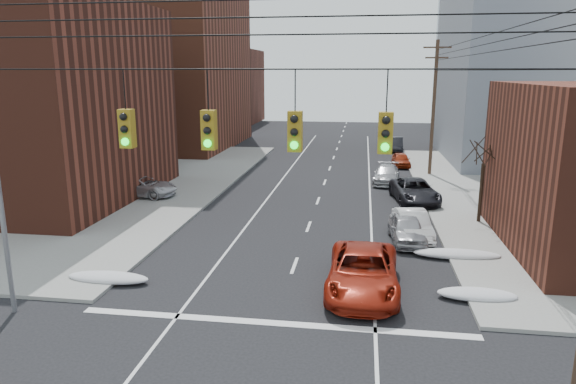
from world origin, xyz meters
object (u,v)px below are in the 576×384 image
(parked_car_a, at_px, (407,229))
(lot_car_a, at_px, (126,181))
(lot_car_d, at_px, (85,168))
(lot_car_b, at_px, (142,186))
(lot_car_c, at_px, (23,198))
(parked_car_b, at_px, (412,225))
(parked_car_f, at_px, (395,144))
(parked_car_d, at_px, (387,174))
(red_pickup, at_px, (363,271))
(parked_car_e, at_px, (401,160))
(parked_car_c, at_px, (415,191))

(parked_car_a, xyz_separation_m, lot_car_a, (-19.27, 8.49, 0.12))
(lot_car_d, bearing_deg, lot_car_b, -118.67)
(lot_car_a, height_order, lot_car_c, lot_car_c)
(parked_car_b, distance_m, parked_car_f, 30.66)
(parked_car_d, xyz_separation_m, lot_car_a, (-18.83, -5.80, 0.14))
(red_pickup, bearing_deg, parked_car_e, 84.08)
(parked_car_f, bearing_deg, parked_car_d, -93.63)
(lot_car_b, bearing_deg, lot_car_d, 56.11)
(parked_car_c, distance_m, lot_car_d, 26.52)
(red_pickup, relative_size, lot_car_a, 1.45)
(lot_car_c, bearing_deg, parked_car_b, -82.35)
(parked_car_a, distance_m, parked_car_f, 31.42)
(parked_car_a, distance_m, parked_car_e, 21.77)
(parked_car_a, relative_size, lot_car_c, 0.77)
(red_pickup, bearing_deg, lot_car_b, 139.47)
(parked_car_c, distance_m, parked_car_d, 6.08)
(red_pickup, height_order, lot_car_a, red_pickup)
(parked_car_b, height_order, parked_car_d, parked_car_b)
(parked_car_d, distance_m, lot_car_a, 19.70)
(red_pickup, bearing_deg, parked_car_b, 71.32)
(parked_car_d, distance_m, lot_car_d, 24.56)
(parked_car_f, bearing_deg, parked_car_c, -88.29)
(parked_car_d, relative_size, parked_car_f, 1.05)
(red_pickup, height_order, parked_car_f, red_pickup)
(parked_car_a, height_order, parked_car_e, parked_car_a)
(lot_car_b, bearing_deg, lot_car_c, 133.84)
(lot_car_a, bearing_deg, lot_car_b, -109.07)
(lot_car_c, bearing_deg, parked_car_a, -84.24)
(parked_car_f, xyz_separation_m, lot_car_c, (-24.17, -29.15, 0.19))
(parked_car_e, xyz_separation_m, lot_car_c, (-24.17, -19.50, 0.31))
(parked_car_d, distance_m, lot_car_b, 18.43)
(parked_car_c, distance_m, lot_car_c, 24.95)
(parked_car_c, height_order, lot_car_a, parked_car_c)
(red_pickup, distance_m, parked_car_d, 20.80)
(parked_car_c, relative_size, lot_car_b, 1.15)
(lot_car_d, bearing_deg, parked_car_d, -77.15)
(parked_car_f, bearing_deg, parked_car_e, -88.29)
(parked_car_a, height_order, parked_car_b, parked_car_b)
(lot_car_d, bearing_deg, lot_car_c, -159.88)
(lot_car_b, bearing_deg, parked_car_e, -46.70)
(parked_car_d, distance_m, parked_car_e, 7.62)
(red_pickup, distance_m, lot_car_d, 29.92)
(red_pickup, relative_size, lot_car_b, 1.23)
(parked_car_d, xyz_separation_m, lot_car_b, (-16.88, -7.39, 0.13))
(parked_car_a, bearing_deg, parked_car_c, 78.54)
(parked_car_c, xyz_separation_m, lot_car_c, (-24.17, -6.18, 0.16))
(parked_car_c, relative_size, parked_car_d, 1.18)
(parked_car_a, distance_m, lot_car_d, 28.14)
(parked_car_a, bearing_deg, parked_car_e, 83.31)
(parked_car_d, distance_m, lot_car_c, 25.58)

